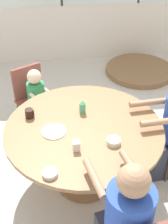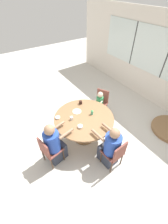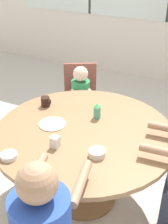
% 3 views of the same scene
% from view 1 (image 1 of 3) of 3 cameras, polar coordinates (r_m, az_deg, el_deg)
% --- Properties ---
extents(ground_plane, '(16.00, 16.00, 0.00)m').
position_cam_1_polar(ground_plane, '(3.49, 0.00, -12.51)').
color(ground_plane, beige).
extents(dining_table, '(1.52, 1.52, 0.76)m').
position_cam_1_polar(dining_table, '(3.04, 0.00, -4.74)').
color(dining_table, olive).
rests_on(dining_table, ground_plane).
extents(chair_for_toddler, '(0.54, 0.54, 0.87)m').
position_cam_1_polar(chair_for_toddler, '(3.90, -9.55, 3.17)').
color(chair_for_toddler, brown).
rests_on(chair_for_toddler, ground_plane).
extents(person_toddler, '(0.36, 0.43, 0.92)m').
position_cam_1_polar(person_toddler, '(3.83, -8.35, 0.98)').
color(person_toddler, '#333847').
rests_on(person_toddler, ground_plane).
extents(coffee_mug, '(0.09, 0.08, 0.09)m').
position_cam_1_polar(coffee_mug, '(3.10, -9.92, -0.25)').
color(coffee_mug, black).
rests_on(coffee_mug, dining_table).
extents(sippy_cup, '(0.07, 0.07, 0.14)m').
position_cam_1_polar(sippy_cup, '(3.10, -0.28, 1.02)').
color(sippy_cup, '#4CA57F').
rests_on(sippy_cup, dining_table).
extents(milk_carton_small, '(0.06, 0.06, 0.09)m').
position_cam_1_polar(milk_carton_small, '(2.70, -1.41, -6.19)').
color(milk_carton_small, silver).
rests_on(milk_carton_small, dining_table).
extents(bowl_white_shallow, '(0.12, 0.12, 0.04)m').
position_cam_1_polar(bowl_white_shallow, '(2.52, -6.26, -11.10)').
color(bowl_white_shallow, silver).
rests_on(bowl_white_shallow, dining_table).
extents(bowl_cereal, '(0.13, 0.13, 0.05)m').
position_cam_1_polar(bowl_cereal, '(2.78, 5.42, -5.38)').
color(bowl_cereal, silver).
rests_on(bowl_cereal, dining_table).
extents(plate_tortillas, '(0.23, 0.23, 0.01)m').
position_cam_1_polar(plate_tortillas, '(2.92, -5.53, -3.57)').
color(plate_tortillas, beige).
rests_on(plate_tortillas, dining_table).
extents(folded_table_stack, '(1.15, 1.15, 0.09)m').
position_cam_1_polar(folded_table_stack, '(5.46, 10.09, 7.54)').
color(folded_table_stack, olive).
rests_on(folded_table_stack, ground_plane).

